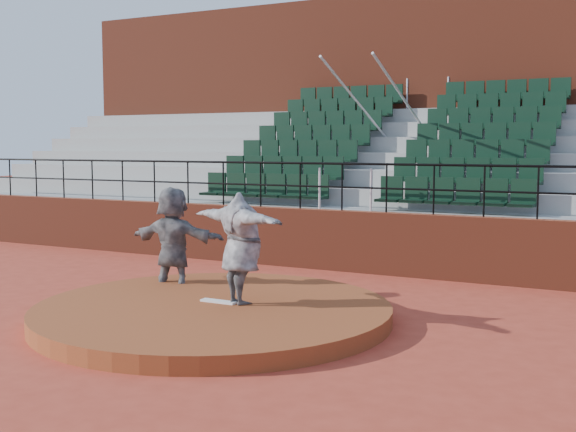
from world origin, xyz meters
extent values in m
plane|color=#AE3B27|center=(0.00, 0.00, 0.00)|extent=(90.00, 90.00, 0.00)
cylinder|color=brown|center=(0.00, 0.00, 0.12)|extent=(5.50, 5.50, 0.25)
cube|color=white|center=(0.00, 0.15, 0.27)|extent=(0.60, 0.15, 0.03)
cube|color=maroon|center=(0.00, 5.00, 0.65)|extent=(24.00, 0.30, 1.30)
cylinder|color=black|center=(0.00, 5.00, 2.30)|extent=(24.00, 0.05, 0.05)
cylinder|color=black|center=(0.00, 5.00, 1.80)|extent=(24.00, 0.04, 0.04)
cylinder|color=black|center=(-10.00, 5.00, 1.80)|extent=(0.04, 0.04, 1.00)
cylinder|color=black|center=(-9.00, 5.00, 1.80)|extent=(0.04, 0.04, 1.00)
cylinder|color=black|center=(-8.00, 5.00, 1.80)|extent=(0.04, 0.04, 1.00)
cylinder|color=black|center=(-7.00, 5.00, 1.80)|extent=(0.04, 0.04, 1.00)
cylinder|color=black|center=(-6.00, 5.00, 1.80)|extent=(0.04, 0.04, 1.00)
cylinder|color=black|center=(-5.00, 5.00, 1.80)|extent=(0.04, 0.04, 1.00)
cylinder|color=black|center=(-4.00, 5.00, 1.80)|extent=(0.04, 0.04, 1.00)
cylinder|color=black|center=(-3.00, 5.00, 1.80)|extent=(0.04, 0.04, 1.00)
cylinder|color=black|center=(-2.00, 5.00, 1.80)|extent=(0.04, 0.04, 1.00)
cylinder|color=black|center=(-1.00, 5.00, 1.80)|extent=(0.04, 0.04, 1.00)
cylinder|color=black|center=(0.00, 5.00, 1.80)|extent=(0.04, 0.04, 1.00)
cylinder|color=black|center=(1.00, 5.00, 1.80)|extent=(0.04, 0.04, 1.00)
cylinder|color=black|center=(2.00, 5.00, 1.80)|extent=(0.04, 0.04, 1.00)
cylinder|color=black|center=(3.00, 5.00, 1.80)|extent=(0.04, 0.04, 1.00)
cylinder|color=black|center=(4.00, 5.00, 1.80)|extent=(0.04, 0.04, 1.00)
cube|color=#9B9B96|center=(0.00, 5.58, 0.65)|extent=(24.00, 0.85, 1.30)
cube|color=black|center=(-2.25, 5.59, 1.66)|extent=(3.30, 0.48, 0.72)
cube|color=black|center=(2.25, 5.59, 1.66)|extent=(3.30, 0.48, 0.72)
cube|color=#9B9B96|center=(0.00, 6.43, 0.85)|extent=(24.00, 0.85, 1.70)
cube|color=black|center=(-2.25, 6.44, 2.06)|extent=(3.30, 0.48, 0.72)
cube|color=black|center=(2.25, 6.44, 2.06)|extent=(3.30, 0.48, 0.72)
cube|color=#9B9B96|center=(0.00, 7.28, 1.05)|extent=(24.00, 0.85, 2.10)
cube|color=black|center=(-2.25, 7.29, 2.46)|extent=(3.30, 0.48, 0.72)
cube|color=black|center=(2.25, 7.29, 2.46)|extent=(3.30, 0.48, 0.72)
cube|color=#9B9B96|center=(0.00, 8.12, 1.25)|extent=(24.00, 0.85, 2.50)
cube|color=black|center=(-2.25, 8.13, 2.86)|extent=(3.30, 0.48, 0.72)
cube|color=black|center=(2.25, 8.13, 2.86)|extent=(3.30, 0.48, 0.72)
cube|color=#9B9B96|center=(0.00, 8.97, 1.45)|extent=(24.00, 0.85, 2.90)
cube|color=black|center=(-2.25, 8.98, 3.26)|extent=(3.30, 0.48, 0.72)
cube|color=black|center=(2.25, 8.98, 3.26)|extent=(3.30, 0.48, 0.72)
cube|color=#9B9B96|center=(0.00, 9.82, 1.65)|extent=(24.00, 0.85, 3.30)
cube|color=black|center=(-2.25, 9.83, 3.66)|extent=(3.30, 0.48, 0.72)
cube|color=black|center=(2.25, 9.83, 3.66)|extent=(3.30, 0.48, 0.72)
cube|color=#9B9B96|center=(0.00, 10.68, 1.85)|extent=(24.00, 0.85, 3.70)
cube|color=black|center=(-2.25, 10.69, 4.06)|extent=(3.30, 0.48, 0.72)
cube|color=black|center=(2.25, 10.69, 4.06)|extent=(3.30, 0.48, 0.72)
cylinder|color=silver|center=(-0.60, 8.12, 3.40)|extent=(0.06, 5.97, 2.46)
cylinder|color=silver|center=(0.60, 8.12, 3.40)|extent=(0.06, 5.97, 2.46)
cube|color=maroon|center=(0.00, 12.60, 3.55)|extent=(24.00, 3.00, 7.10)
imported|color=black|center=(0.36, 0.23, 1.12)|extent=(2.19, 1.35, 1.73)
imported|color=black|center=(-1.64, 1.21, 0.98)|extent=(1.87, 0.75, 1.97)
camera|label=1|loc=(6.07, -9.16, 2.70)|focal=45.00mm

